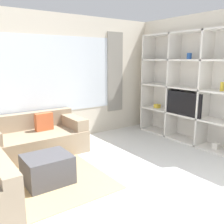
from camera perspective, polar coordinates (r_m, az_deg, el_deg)
ground_plane at (r=3.24m, az=13.25°, el=-21.55°), size 16.00×16.00×0.00m
wall_back at (r=5.46m, az=-13.08°, el=7.35°), size 6.26×0.11×2.70m
wall_right at (r=5.76m, az=18.67°, el=7.19°), size 0.07×4.47×2.70m
area_rug at (r=4.06m, az=-18.81°, el=-14.48°), size 2.14×2.10×0.01m
shelving_unit at (r=5.61m, az=17.19°, el=5.17°), size 0.43×2.48×2.33m
couch_main at (r=4.97m, az=-17.14°, el=-5.94°), size 1.80×0.94×0.75m
ottoman at (r=3.83m, az=-14.52°, el=-12.53°), size 0.65×0.57×0.42m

